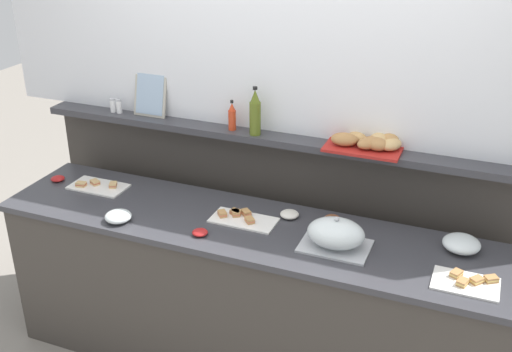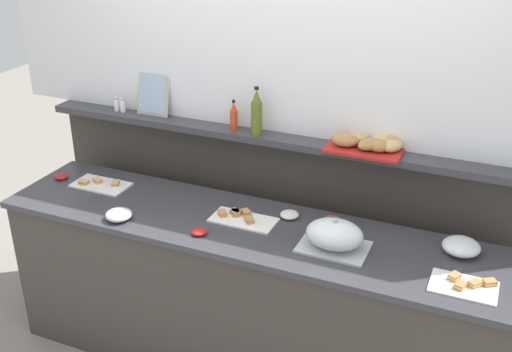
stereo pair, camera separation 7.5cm
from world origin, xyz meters
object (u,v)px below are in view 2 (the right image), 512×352
Objects in this scene: glass_bowl_large at (119,215)px; condiment_bowl_teal at (199,232)px; bread_basket at (372,144)px; pepper_shaker at (123,105)px; condiment_bowl_red at (289,215)px; sandwich_platter_side at (100,184)px; condiment_bowl_dark at (61,176)px; salt_shaker at (117,104)px; olive_oil_bottle at (257,113)px; condiment_bowl_cream at (332,220)px; sandwich_platter_front at (465,285)px; sandwich_platter_rear at (242,218)px; hot_sauce_bottle at (234,117)px; framed_picture at (153,94)px; serving_cloche at (334,235)px; glass_bowl_medium at (461,247)px.

condiment_bowl_teal is (0.47, 0.03, -0.01)m from glass_bowl_large.
pepper_shaker is at bearing -179.99° from bread_basket.
condiment_bowl_red is 1.28m from pepper_shaker.
condiment_bowl_dark is at bearing -177.20° from sandwich_platter_side.
salt_shaker and pepper_shaker have the same top height.
olive_oil_bottle is (0.54, 0.61, 0.45)m from glass_bowl_large.
sandwich_platter_side reaches higher than condiment_bowl_teal.
sandwich_platter_front is at bearing -24.80° from condiment_bowl_cream.
sandwich_platter_rear is 0.48m from condiment_bowl_cream.
framed_picture is at bearing 175.46° from hot_sauce_bottle.
serving_cloche is 1.61m from pepper_shaker.
serving_cloche is 1.76m from condiment_bowl_dark.
pepper_shaker reaches higher than condiment_bowl_red.
glass_bowl_medium is 2.24× the size of condiment_bowl_dark.
condiment_bowl_dark is (-2.39, 0.19, 0.00)m from sandwich_platter_front.
serving_cloche is 1.45m from framed_picture.
sandwich_platter_side is 0.51m from pepper_shaker.
salt_shaker is (-1.55, 0.46, 0.32)m from serving_cloche.
glass_bowl_large is at bearing -155.37° from condiment_bowl_red.
bread_basket is (0.79, 0.01, -0.04)m from hot_sauce_bottle.
serving_cloche is 1.86× the size of glass_bowl_medium.
condiment_bowl_red is 1.16× the size of pepper_shaker.
sandwich_platter_front is 0.64m from serving_cloche.
condiment_bowl_dark is 1.87m from bread_basket.
sandwich_platter_front is 1.77m from glass_bowl_large.
sandwich_platter_front is 1.30m from condiment_bowl_teal.
pepper_shaker reaches higher than condiment_bowl_cream.
condiment_bowl_red is (1.17, 0.08, 0.01)m from sandwich_platter_side.
salt_shaker is at bearing 166.15° from sandwich_platter_front.
condiment_bowl_red is at bearing -29.22° from hot_sauce_bottle.
serving_cloche reaches higher than condiment_bowl_teal.
serving_cloche is 3.36× the size of condiment_bowl_red.
sandwich_platter_side is 0.85m from condiment_bowl_teal.
olive_oil_bottle is 1.04× the size of framed_picture.
serving_cloche is 0.69m from condiment_bowl_teal.
pepper_shaker is at bearing 120.40° from glass_bowl_large.
bread_basket is (0.05, 0.46, 0.32)m from serving_cloche.
glass_bowl_large is at bearing -158.11° from condiment_bowl_cream.
condiment_bowl_teal is at bearing -164.54° from glass_bowl_medium.
condiment_bowl_red is 1.14m from framed_picture.
condiment_bowl_red is 0.38× the size of framed_picture.
glass_bowl_medium is 1.04× the size of hot_sauce_bottle.
sandwich_platter_front is at bearing 2.62° from condiment_bowl_teal.
sandwich_platter_front is 3.35× the size of salt_shaker.
bread_basket is at bearing 32.99° from sandwich_platter_rear.
glass_bowl_large reaches higher than condiment_bowl_red.
pepper_shaker is (-2.08, 0.25, 0.36)m from glass_bowl_medium.
glass_bowl_large reaches higher than condiment_bowl_cream.
salt_shaker is at bearing 178.50° from olive_oil_bottle.
sandwich_platter_front reaches higher than condiment_bowl_teal.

